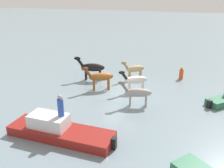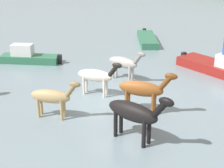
{
  "view_description": "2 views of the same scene",
  "coord_description": "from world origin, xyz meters",
  "px_view_note": "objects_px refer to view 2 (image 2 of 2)",
  "views": [
    {
      "loc": [
        -5.17,
        16.2,
        7.27
      ],
      "look_at": [
        0.47,
        0.51,
        0.79
      ],
      "focal_mm": 38.27,
      "sensor_mm": 36.0,
      "label": 1
    },
    {
      "loc": [
        10.83,
        -8.74,
        6.41
      ],
      "look_at": [
        0.05,
        -0.36,
        0.9
      ],
      "focal_mm": 52.27,
      "sensor_mm": 36.0,
      "label": 2
    }
  ],
  "objects_px": {
    "horse_dun_straggler": "(96,76)",
    "horse_lead": "(143,89)",
    "boat_tender_starboard": "(29,58)",
    "boat_skiff_near": "(147,40)",
    "horse_pinto_flank": "(124,63)",
    "horse_mid_herd": "(52,97)",
    "horse_rear_stallion": "(135,113)"
  },
  "relations": [
    {
      "from": "horse_dun_straggler",
      "to": "horse_lead",
      "type": "bearing_deg",
      "value": -19.42
    },
    {
      "from": "horse_dun_straggler",
      "to": "boat_tender_starboard",
      "type": "relative_size",
      "value": 0.65
    },
    {
      "from": "horse_lead",
      "to": "boat_skiff_near",
      "type": "distance_m",
      "value": 11.95
    },
    {
      "from": "horse_lead",
      "to": "horse_pinto_flank",
      "type": "bearing_deg",
      "value": 120.25
    },
    {
      "from": "horse_dun_straggler",
      "to": "boat_tender_starboard",
      "type": "xyz_separation_m",
      "value": [
        -6.74,
        -0.44,
        -0.68
      ]
    },
    {
      "from": "horse_mid_herd",
      "to": "boat_tender_starboard",
      "type": "xyz_separation_m",
      "value": [
        -7.52,
        2.34,
        -0.64
      ]
    },
    {
      "from": "horse_pinto_flank",
      "to": "horse_rear_stallion",
      "type": "height_order",
      "value": "horse_rear_stallion"
    },
    {
      "from": "horse_rear_stallion",
      "to": "horse_dun_straggler",
      "type": "bearing_deg",
      "value": 148.42
    },
    {
      "from": "horse_dun_straggler",
      "to": "horse_lead",
      "type": "height_order",
      "value": "horse_lead"
    },
    {
      "from": "horse_lead",
      "to": "boat_skiff_near",
      "type": "xyz_separation_m",
      "value": [
        -8.48,
        8.37,
        -0.9
      ]
    },
    {
      "from": "horse_mid_herd",
      "to": "boat_skiff_near",
      "type": "relative_size",
      "value": 0.46
    },
    {
      "from": "horse_dun_straggler",
      "to": "horse_pinto_flank",
      "type": "bearing_deg",
      "value": 77.59
    },
    {
      "from": "horse_dun_straggler",
      "to": "horse_pinto_flank",
      "type": "xyz_separation_m",
      "value": [
        -0.74,
        2.33,
        -0.0
      ]
    },
    {
      "from": "horse_pinto_flank",
      "to": "boat_skiff_near",
      "type": "relative_size",
      "value": 0.54
    },
    {
      "from": "horse_pinto_flank",
      "to": "horse_dun_straggler",
      "type": "bearing_deg",
      "value": -87.98
    },
    {
      "from": "boat_tender_starboard",
      "to": "horse_mid_herd",
      "type": "bearing_deg",
      "value": 116.85
    },
    {
      "from": "horse_dun_straggler",
      "to": "horse_mid_herd",
      "type": "bearing_deg",
      "value": -104.18
    },
    {
      "from": "horse_mid_herd",
      "to": "boat_tender_starboard",
      "type": "bearing_deg",
      "value": 124.4
    },
    {
      "from": "horse_rear_stallion",
      "to": "boat_tender_starboard",
      "type": "relative_size",
      "value": 0.81
    },
    {
      "from": "horse_mid_herd",
      "to": "horse_pinto_flank",
      "type": "relative_size",
      "value": 0.85
    },
    {
      "from": "horse_lead",
      "to": "boat_tender_starboard",
      "type": "height_order",
      "value": "horse_lead"
    },
    {
      "from": "horse_dun_straggler",
      "to": "boat_skiff_near",
      "type": "xyz_separation_m",
      "value": [
        -5.79,
        8.87,
        -0.81
      ]
    },
    {
      "from": "horse_dun_straggler",
      "to": "horse_pinto_flank",
      "type": "distance_m",
      "value": 2.44
    },
    {
      "from": "horse_mid_herd",
      "to": "horse_lead",
      "type": "distance_m",
      "value": 3.79
    },
    {
      "from": "horse_dun_straggler",
      "to": "horse_pinto_flank",
      "type": "relative_size",
      "value": 0.94
    },
    {
      "from": "boat_tender_starboard",
      "to": "horse_dun_straggler",
      "type": "bearing_deg",
      "value": 137.84
    },
    {
      "from": "horse_mid_herd",
      "to": "horse_lead",
      "type": "xyz_separation_m",
      "value": [
        1.9,
        3.28,
        0.12
      ]
    },
    {
      "from": "horse_mid_herd",
      "to": "horse_pinto_flank",
      "type": "distance_m",
      "value": 5.33
    },
    {
      "from": "horse_rear_stallion",
      "to": "boat_skiff_near",
      "type": "relative_size",
      "value": 0.63
    },
    {
      "from": "horse_lead",
      "to": "boat_skiff_near",
      "type": "relative_size",
      "value": 0.55
    },
    {
      "from": "horse_lead",
      "to": "horse_rear_stallion",
      "type": "bearing_deg",
      "value": -81.81
    },
    {
      "from": "horse_mid_herd",
      "to": "horse_lead",
      "type": "height_order",
      "value": "horse_lead"
    }
  ]
}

